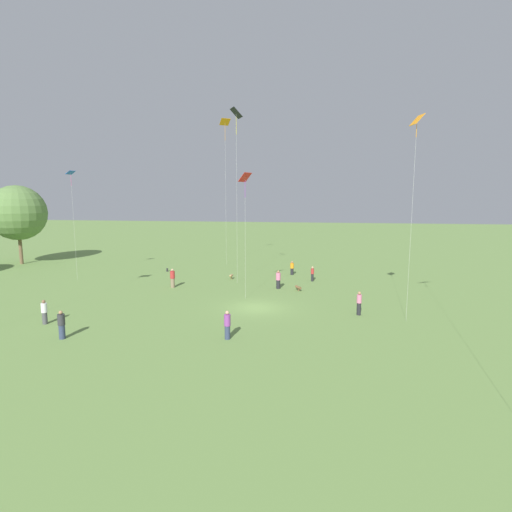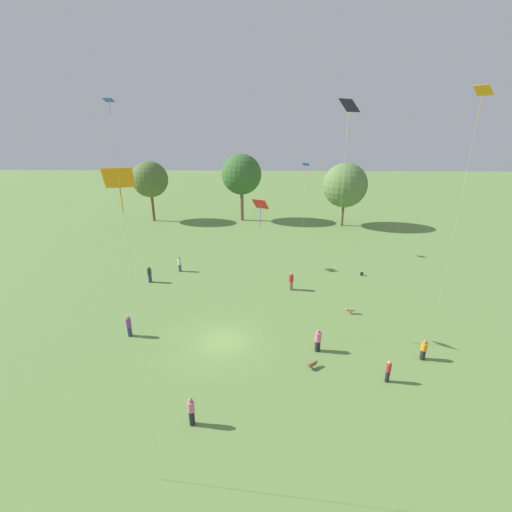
% 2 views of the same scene
% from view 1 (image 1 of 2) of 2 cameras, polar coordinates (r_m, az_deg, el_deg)
% --- Properties ---
extents(ground_plane, '(240.00, 240.00, 0.00)m').
position_cam_1_polar(ground_plane, '(32.81, 0.08, -7.40)').
color(ground_plane, '#6B8E47').
extents(tree_2, '(7.35, 7.35, 10.62)m').
position_cam_1_polar(tree_2, '(62.63, -30.91, 5.31)').
color(tree_2, brown).
rests_on(tree_2, ground_plane).
extents(person_0, '(0.63, 0.63, 1.91)m').
position_cam_1_polar(person_0, '(40.75, -11.83, -3.14)').
color(person_0, '#847056').
rests_on(person_0, ground_plane).
extents(person_1, '(0.39, 0.39, 1.62)m').
position_cam_1_polar(person_1, '(43.34, 8.06, -2.53)').
color(person_1, '#232328').
rests_on(person_1, ground_plane).
extents(person_2, '(0.62, 0.62, 1.82)m').
position_cam_1_polar(person_2, '(39.50, 3.20, -3.40)').
color(person_2, '#232328').
rests_on(person_2, ground_plane).
extents(person_3, '(0.53, 0.53, 1.83)m').
position_cam_1_polar(person_3, '(31.58, 14.51, -6.56)').
color(person_3, '#232328').
rests_on(person_3, ground_plane).
extents(person_4, '(0.51, 0.51, 1.84)m').
position_cam_1_polar(person_4, '(25.58, -4.11, -9.82)').
color(person_4, '#333D5B').
rests_on(person_4, ground_plane).
extents(person_5, '(0.55, 0.55, 1.75)m').
position_cam_1_polar(person_5, '(32.17, -27.99, -7.09)').
color(person_5, '#4C4C51').
rests_on(person_5, ground_plane).
extents(person_6, '(0.54, 0.54, 1.61)m').
position_cam_1_polar(person_6, '(46.76, 5.17, -1.74)').
color(person_6, '#232328').
rests_on(person_6, ground_plane).
extents(person_7, '(0.63, 0.63, 1.84)m').
position_cam_1_polar(person_7, '(28.38, -26.03, -8.84)').
color(person_7, '#333D5B').
rests_on(person_7, ground_plane).
extents(kite_0, '(1.60, 1.48, 17.72)m').
position_cam_1_polar(kite_0, '(41.98, -2.85, 19.02)').
color(kite_0, black).
rests_on(kite_0, ground_plane).
extents(kite_1, '(1.26, 1.13, 11.02)m').
position_cam_1_polar(kite_1, '(34.78, -1.58, 10.62)').
color(kite_1, red).
rests_on(kite_1, ground_plane).
extents(kite_4, '(1.53, 1.59, 18.92)m').
position_cam_1_polar(kite_4, '(53.86, -4.45, 17.85)').
color(kite_4, orange).
rests_on(kite_4, ground_plane).
extents(kite_5, '(0.98, 0.93, 11.77)m').
position_cam_1_polar(kite_5, '(47.70, -24.93, 10.05)').
color(kite_5, blue).
rests_on(kite_5, ground_plane).
extents(kite_6, '(1.11, 0.91, 14.49)m').
position_cam_1_polar(kite_6, '(30.56, 21.96, 16.48)').
color(kite_6, orange).
rests_on(kite_6, ground_plane).
extents(dog_0, '(0.83, 0.29, 0.56)m').
position_cam_1_polar(dog_0, '(44.13, -3.58, -2.84)').
color(dog_0, tan).
rests_on(dog_0, ground_plane).
extents(dog_1, '(0.76, 0.66, 0.48)m').
position_cam_1_polar(dog_1, '(38.87, 6.03, -4.49)').
color(dog_1, brown).
rests_on(dog_1, ground_plane).
extents(picnic_bag_0, '(0.33, 0.23, 0.38)m').
position_cam_1_polar(picnic_bag_0, '(49.96, -12.58, -1.96)').
color(picnic_bag_0, '#262628').
rests_on(picnic_bag_0, ground_plane).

